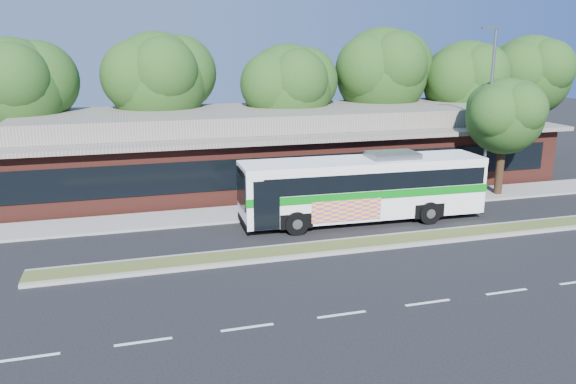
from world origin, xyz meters
name	(u,v)px	position (x,y,z in m)	size (l,w,h in m)	color
ground	(365,251)	(0.00, 0.00, 0.00)	(120.00, 120.00, 0.00)	black
median_strip	(360,244)	(0.00, 0.60, 0.07)	(26.00, 1.10, 0.15)	#3E4A1F
sidewalk	(315,207)	(0.00, 6.40, 0.06)	(44.00, 2.60, 0.12)	gray
plaza_building	(281,146)	(0.00, 12.99, 2.13)	(33.20, 11.20, 4.45)	#53221A
lamp_post	(489,108)	(9.56, 6.00, 4.90)	(0.93, 0.18, 9.07)	slate
tree_bg_a	(21,87)	(-14.58, 15.14, 5.87)	(6.47, 5.80, 8.63)	black
tree_bg_b	(165,79)	(-6.57, 16.14, 6.14)	(6.69, 6.00, 9.00)	black
tree_bg_c	(293,86)	(1.40, 15.13, 5.59)	(6.24, 5.60, 8.26)	black
tree_bg_d	(387,71)	(8.45, 16.15, 6.42)	(6.91, 6.20, 9.37)	black
tree_bg_e	(470,81)	(14.42, 15.14, 5.74)	(6.47, 5.80, 8.50)	black
tree_bg_f	(533,74)	(20.43, 16.14, 6.06)	(6.69, 6.00, 8.92)	black
transit_bus	(364,184)	(1.53, 3.80, 1.82)	(11.71, 2.99, 3.26)	white
sidewalk_tree	(509,114)	(10.95, 6.14, 4.52)	(4.58, 4.11, 6.48)	black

